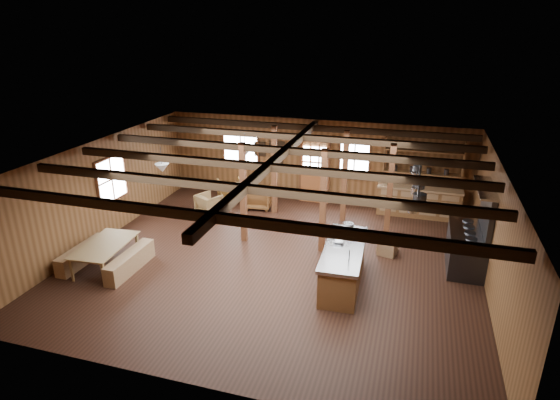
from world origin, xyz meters
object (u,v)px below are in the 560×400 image
kitchen_island (343,265)px  dining_table (108,256)px  armchair_a (230,190)px  commercial_range (470,243)px  armchair_c (209,203)px  armchair_b (259,196)px

kitchen_island → dining_table: bearing=-173.3°
dining_table → armchair_a: size_ratio=2.21×
commercial_range → dining_table: bearing=-163.6°
kitchen_island → armchair_c: size_ratio=3.67×
dining_table → armchair_c: (0.91, 3.98, 0.00)m
kitchen_island → armchair_b: bearing=128.7°
armchair_c → armchair_a: bearing=-74.6°
armchair_a → armchair_c: armchair_a is taller
armchair_b → armchair_c: armchair_b is taller
commercial_range → armchair_b: commercial_range is taller
commercial_range → dining_table: commercial_range is taller
dining_table → armchair_a: 5.31m
kitchen_island → commercial_range: bearing=27.4°
armchair_b → commercial_range: bearing=152.5°
kitchen_island → commercial_range: size_ratio=1.18×
commercial_range → dining_table: 8.92m
dining_table → kitchen_island: bearing=-85.7°
kitchen_island → armchair_a: (-4.57, 4.28, -0.11)m
kitchen_island → dining_table: kitchen_island is taller
armchair_c → armchair_b: bearing=-121.2°
armchair_b → armchair_c: (-1.37, -0.88, -0.07)m
commercial_range → armchair_b: (-6.26, 2.34, -0.30)m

